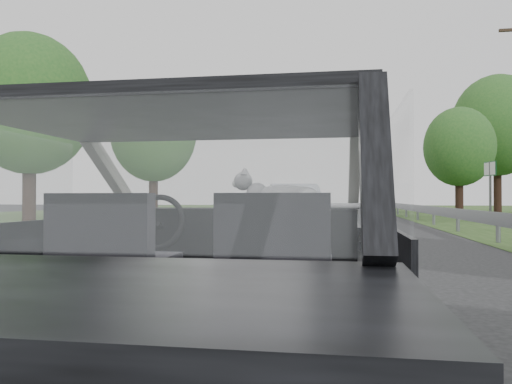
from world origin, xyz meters
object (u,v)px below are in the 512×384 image
(highway_sign, at_px, (490,191))
(other_car, at_px, (295,206))
(subject_car, at_px, (207,263))
(cat, at_px, (283,195))

(highway_sign, bearing_deg, other_car, -155.44)
(subject_car, bearing_deg, other_car, 93.17)
(other_car, xyz_separation_m, highway_sign, (8.29, 5.90, 0.56))
(other_car, height_order, highway_sign, highway_sign)
(cat, relative_size, highway_sign, 0.22)
(cat, bearing_deg, highway_sign, 72.94)
(cat, xyz_separation_m, highway_sign, (7.11, 20.58, 0.27))
(subject_car, distance_m, cat, 0.82)
(other_car, relative_size, highway_sign, 1.78)
(cat, relative_size, other_car, 0.12)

